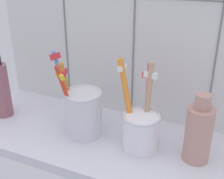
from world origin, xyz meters
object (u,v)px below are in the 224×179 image
Objects in this scene: toothbrush_cup_right at (141,126)px; toothbrush_cup_left at (83,110)px; ceramic_vase at (199,132)px; soap_bottle at (1,89)px.

toothbrush_cup_left is at bearing -178.94° from toothbrush_cup_right.
toothbrush_cup_right reaches higher than toothbrush_cup_left.
ceramic_vase is 41.63cm from soap_bottle.
toothbrush_cup_left is at bearing -178.72° from ceramic_vase.
ceramic_vase is at bearing 1.28° from toothbrush_cup_left.
toothbrush_cup_right is at bearing -178.47° from ceramic_vase.
soap_bottle is at bearing -177.85° from ceramic_vase.
soap_bottle reaches higher than ceramic_vase.
toothbrush_cup_left is 19.69cm from soap_bottle.
ceramic_vase is (21.98, 0.49, 0.54)cm from toothbrush_cup_left.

